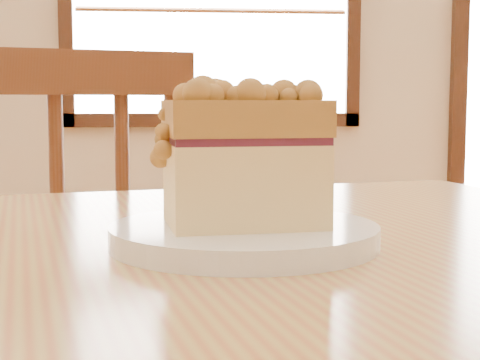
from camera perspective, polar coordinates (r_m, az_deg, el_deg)
The scene contains 3 objects.
cafe_chair_main at distance 1.24m, azimuth -14.69°, elevation -12.22°, with size 0.53×0.53×0.94m.
plate at distance 0.57m, azimuth 0.31°, elevation -4.38°, with size 0.21×0.21×0.02m.
cake_slice at distance 0.56m, azimuth 0.29°, elevation 2.02°, with size 0.14×0.10×0.11m.
Camera 1 is at (0.02, -0.38, 0.86)m, focal length 55.00 mm.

